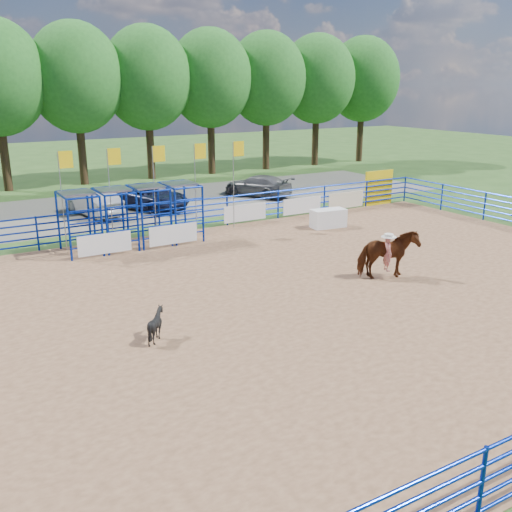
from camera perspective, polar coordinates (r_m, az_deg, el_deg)
name	(u,v)px	position (r m, az deg, el deg)	size (l,w,h in m)	color
ground	(287,298)	(18.88, 3.16, -4.26)	(120.00, 120.00, 0.00)	#3C6127
arena_dirt	(287,298)	(18.88, 3.16, -4.24)	(30.00, 20.00, 0.02)	#9A6F4D
gravel_strip	(125,207)	(33.81, -12.97, 4.82)	(40.00, 10.00, 0.01)	slate
announcer_table	(328,218)	(28.24, 7.24, 3.76)	(1.69, 0.79, 0.90)	white
horse_and_rider	(388,253)	(20.99, 13.03, 0.26)	(2.30, 1.56, 2.30)	#5A2B12
calf	(156,325)	(15.94, -9.97, -6.78)	(0.72, 0.81, 0.90)	black
car_b	(94,202)	(31.84, -15.91, 5.20)	(1.52, 4.35, 1.43)	gray
car_c	(148,197)	(32.85, -10.74, 5.86)	(2.31, 5.02, 1.39)	black
car_d	(258,186)	(36.09, 0.17, 7.06)	(1.85, 4.54, 1.32)	#5E5E60
perimeter_fence	(288,277)	(18.62, 3.20, -2.11)	(30.10, 20.10, 1.50)	#062193
chute_assembly	(140,216)	(25.38, -11.55, 3.90)	(19.32, 2.41, 4.20)	#062193
treeline	(75,72)	(41.82, -17.64, 17.09)	(56.40, 6.40, 11.24)	#3F2B19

